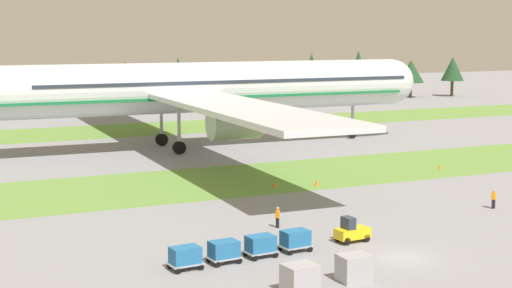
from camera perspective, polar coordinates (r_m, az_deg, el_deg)
ground_plane at (r=55.40m, az=10.89°, el=-8.33°), size 400.00×400.00×0.00m
grass_strip_near at (r=82.29m, az=-1.85°, el=-2.69°), size 320.00×16.98×0.01m
grass_strip_far at (r=125.47m, az=-9.94°, el=1.01°), size 320.00×16.98×0.01m
airliner at (r=103.61m, az=-5.29°, el=4.20°), size 71.71×87.79×23.21m
baggage_tug at (r=58.66m, az=7.12°, el=-6.47°), size 2.70×1.52×1.97m
cargo_dolly_lead at (r=55.87m, az=2.94°, el=-7.06°), size 2.32×1.69×1.55m
cargo_dolly_second at (r=54.42m, az=0.34°, el=-7.47°), size 2.32×1.69×1.55m
cargo_dolly_third at (r=53.10m, az=-2.40°, el=-7.88°), size 2.32×1.69×1.55m
cargo_dolly_fourth at (r=51.90m, az=-5.28°, el=-8.30°), size 2.32×1.69×1.55m
ground_crew_marshaller at (r=62.31m, az=1.62°, el=-5.40°), size 0.36×0.56×1.74m
ground_crew_loader at (r=72.17m, az=17.25°, el=-3.87°), size 0.56×0.36×1.74m
uld_container_0 at (r=47.46m, az=3.28°, el=-9.93°), size 2.19×1.84×1.76m
uld_container_1 at (r=49.79m, az=7.32°, el=-9.13°), size 2.02×1.62×1.72m
taxiway_marker_0 at (r=79.58m, az=4.52°, el=-2.86°), size 0.44×0.44×0.64m
taxiway_marker_1 at (r=91.48m, az=13.57°, el=-1.63°), size 0.44×0.44×0.53m
taxiway_marker_2 at (r=78.61m, az=1.31°, el=-3.00°), size 0.44×0.44×0.58m
distant_tree_line at (r=156.20m, az=-10.29°, el=4.85°), size 186.92×10.82×11.54m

